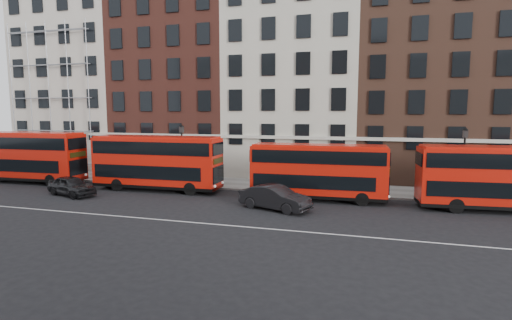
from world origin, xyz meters
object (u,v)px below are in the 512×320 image
(bus_b, at_px, (157,161))
(car_front, at_px, (275,197))
(bus_d, at_px, (500,177))
(car_rear, at_px, (72,186))
(bus_c, at_px, (318,170))
(bus_a, at_px, (26,156))

(bus_b, xyz_separation_m, car_front, (11.01, -3.64, -1.63))
(bus_d, distance_m, car_rear, 31.03)
(bus_b, distance_m, bus_c, 13.38)
(bus_b, distance_m, car_front, 11.71)
(bus_a, relative_size, bus_b, 1.03)
(bus_d, bearing_deg, bus_b, 174.79)
(bus_c, bearing_deg, car_rear, -170.91)
(bus_a, distance_m, bus_b, 13.62)
(bus_a, distance_m, bus_d, 38.97)
(bus_a, bearing_deg, bus_c, -2.35)
(bus_a, relative_size, bus_c, 1.12)
(bus_b, relative_size, car_rear, 2.42)
(bus_c, distance_m, bus_d, 11.97)
(bus_a, distance_m, car_rear, 9.17)
(bus_b, height_order, car_front, bus_b)
(bus_c, relative_size, car_rear, 2.22)
(bus_c, height_order, car_rear, bus_c)
(car_front, bearing_deg, bus_d, -56.26)
(car_rear, bearing_deg, bus_d, -65.82)
(bus_c, distance_m, car_rear, 19.22)
(bus_a, relative_size, car_front, 2.27)
(bus_c, bearing_deg, bus_a, 177.92)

